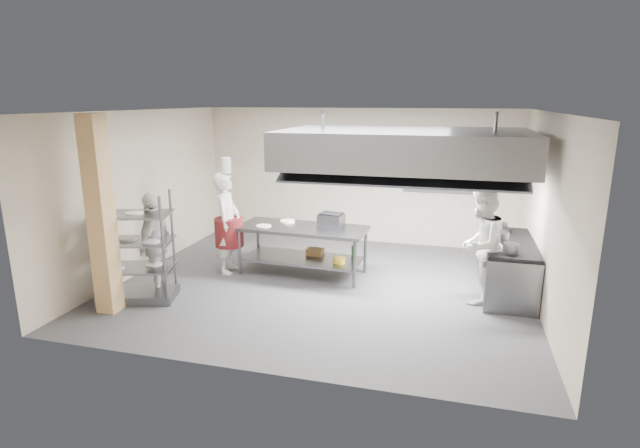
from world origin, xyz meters
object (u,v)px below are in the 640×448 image
(island, at_px, (303,250))
(chef_line, at_px, (481,246))
(griddle, at_px, (331,220))
(stockpot, at_px, (500,238))
(pass_rack, at_px, (135,247))
(cooking_range, at_px, (507,269))
(chef_head, at_px, (227,223))
(chef_plating, at_px, (155,243))

(island, relative_size, chef_line, 1.26)
(griddle, distance_m, stockpot, 2.95)
(pass_rack, relative_size, stockpot, 6.00)
(cooking_range, relative_size, chef_head, 1.05)
(pass_rack, relative_size, cooking_range, 0.89)
(stockpot, bearing_deg, chef_plating, -166.16)
(chef_head, xyz_separation_m, chef_line, (4.50, -0.26, -0.01))
(cooking_range, xyz_separation_m, chef_head, (-4.98, -0.26, 0.53))
(pass_rack, height_order, griddle, pass_rack)
(stockpot, bearing_deg, chef_line, -132.35)
(island, height_order, griddle, griddle)
(pass_rack, bearing_deg, chef_head, 45.56)
(chef_plating, bearing_deg, cooking_range, 96.45)
(island, distance_m, griddle, 0.78)
(chef_plating, relative_size, griddle, 3.92)
(pass_rack, bearing_deg, stockpot, -0.27)
(pass_rack, distance_m, cooking_range, 6.15)
(pass_rack, xyz_separation_m, chef_head, (0.85, 1.64, 0.06))
(cooking_range, distance_m, stockpot, 0.64)
(chef_plating, bearing_deg, chef_head, 142.70)
(pass_rack, bearing_deg, chef_line, -2.65)
(island, xyz_separation_m, chef_plating, (-2.09, -1.53, 0.41))
(pass_rack, relative_size, griddle, 4.03)
(chef_plating, xyz_separation_m, griddle, (2.58, 1.75, 0.16))
(island, relative_size, griddle, 5.36)
(cooking_range, xyz_separation_m, chef_line, (-0.48, -0.52, 0.52))
(stockpot, bearing_deg, cooking_range, 46.73)
(chef_head, bearing_deg, chef_line, -101.70)
(cooking_range, bearing_deg, chef_line, -132.69)
(chef_plating, xyz_separation_m, stockpot, (5.50, 1.36, 0.14))
(cooking_range, relative_size, griddle, 4.55)
(chef_line, xyz_separation_m, griddle, (-2.62, 0.72, 0.08))
(chef_head, bearing_deg, chef_plating, 143.10)
(island, distance_m, chef_plating, 2.62)
(island, xyz_separation_m, stockpot, (3.41, -0.17, 0.55))
(cooking_range, bearing_deg, stockpot, -133.27)
(stockpot, bearing_deg, pass_rack, -163.21)
(cooking_range, bearing_deg, island, -179.75)
(chef_line, bearing_deg, pass_rack, -53.00)
(pass_rack, bearing_deg, island, 22.98)
(island, distance_m, chef_head, 1.49)
(chef_head, height_order, griddle, chef_head)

